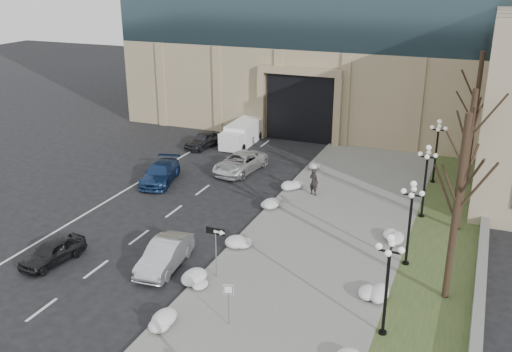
# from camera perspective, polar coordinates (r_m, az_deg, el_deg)

# --- Properties ---
(sidewalk) EXTENTS (9.00, 40.00, 0.12)m
(sidewalk) POSITION_cam_1_polar(r_m,az_deg,el_deg) (33.35, 6.89, -6.09)
(sidewalk) COLOR gray
(sidewalk) RESTS_ON ground
(curb) EXTENTS (0.30, 40.00, 0.14)m
(curb) POSITION_cam_1_polar(r_m,az_deg,el_deg) (34.64, -0.31, -4.86)
(curb) COLOR gray
(curb) RESTS_ON ground
(grass_strip) EXTENTS (4.00, 40.00, 0.10)m
(grass_strip) POSITION_cam_1_polar(r_m,az_deg,el_deg) (32.50, 18.08, -7.78)
(grass_strip) COLOR #374A25
(grass_strip) RESTS_ON ground
(stone_wall) EXTENTS (0.50, 30.00, 0.70)m
(stone_wall) POSITION_cam_1_polar(r_m,az_deg,el_deg) (34.16, 21.79, -6.29)
(stone_wall) COLOR gray
(stone_wall) RESTS_ON ground
(car_a) EXTENTS (2.06, 3.92, 1.27)m
(car_a) POSITION_cam_1_polar(r_m,az_deg,el_deg) (32.14, -19.67, -7.14)
(car_a) COLOR black
(car_a) RESTS_ON ground
(car_b) EXTENTS (2.00, 4.59, 1.47)m
(car_b) POSITION_cam_1_polar(r_m,az_deg,el_deg) (30.14, -9.12, -7.80)
(car_b) COLOR #ADB2B5
(car_b) RESTS_ON ground
(car_c) EXTENTS (3.10, 5.24, 1.42)m
(car_c) POSITION_cam_1_polar(r_m,az_deg,el_deg) (41.74, -9.56, 0.29)
(car_c) COLOR navy
(car_c) RESTS_ON ground
(car_d) EXTENTS (3.07, 5.48, 1.45)m
(car_d) POSITION_cam_1_polar(r_m,az_deg,el_deg) (43.29, -1.61, 1.33)
(car_d) COLOR silver
(car_d) RESTS_ON ground
(car_e) EXTENTS (2.37, 4.22, 1.35)m
(car_e) POSITION_cam_1_polar(r_m,az_deg,el_deg) (49.45, -5.24, 3.64)
(car_e) COLOR #2D2E32
(car_e) RESTS_ON ground
(pedestrian) EXTENTS (0.79, 0.65, 1.86)m
(pedestrian) POSITION_cam_1_polar(r_m,az_deg,el_deg) (38.75, 5.80, -0.59)
(pedestrian) COLOR black
(pedestrian) RESTS_ON sidewalk
(box_truck) EXTENTS (2.17, 5.85, 1.84)m
(box_truck) POSITION_cam_1_polar(r_m,az_deg,el_deg) (50.20, -1.41, 4.23)
(box_truck) COLOR white
(box_truck) RESTS_ON ground
(one_way_sign) EXTENTS (1.04, 0.28, 2.81)m
(one_way_sign) POSITION_cam_1_polar(r_m,az_deg,el_deg) (28.01, -3.76, -6.20)
(one_way_sign) COLOR slate
(one_way_sign) RESTS_ON ground
(keep_sign) EXTENTS (0.43, 0.19, 2.09)m
(keep_sign) POSITION_cam_1_polar(r_m,az_deg,el_deg) (24.91, -2.77, -11.91)
(keep_sign) COLOR slate
(keep_sign) RESTS_ON ground
(snow_clump_b) EXTENTS (1.10, 1.60, 0.36)m
(snow_clump_b) POSITION_cam_1_polar(r_m,az_deg,el_deg) (25.71, -8.94, -14.31)
(snow_clump_b) COLOR white
(snow_clump_b) RESTS_ON sidewalk
(snow_clump_c) EXTENTS (1.10, 1.60, 0.36)m
(snow_clump_c) POSITION_cam_1_polar(r_m,az_deg,el_deg) (28.68, -5.62, -10.18)
(snow_clump_c) COLOR white
(snow_clump_c) RESTS_ON sidewalk
(snow_clump_d) EXTENTS (1.10, 1.60, 0.36)m
(snow_clump_d) POSITION_cam_1_polar(r_m,az_deg,el_deg) (31.81, -1.38, -6.82)
(snow_clump_d) COLOR white
(snow_clump_d) RESTS_ON sidewalk
(snow_clump_e) EXTENTS (1.10, 1.60, 0.36)m
(snow_clump_e) POSITION_cam_1_polar(r_m,az_deg,el_deg) (36.49, 1.72, -3.12)
(snow_clump_e) COLOR white
(snow_clump_e) RESTS_ON sidewalk
(snow_clump_f) EXTENTS (1.10, 1.60, 0.36)m
(snow_clump_f) POSITION_cam_1_polar(r_m,az_deg,el_deg) (39.85, 3.71, -1.07)
(snow_clump_f) COLOR white
(snow_clump_f) RESTS_ON sidewalk
(snow_clump_g) EXTENTS (1.10, 1.60, 0.36)m
(snow_clump_g) POSITION_cam_1_polar(r_m,az_deg,el_deg) (44.01, 5.91, 0.96)
(snow_clump_g) COLOR white
(snow_clump_g) RESTS_ON sidewalk
(snow_clump_i) EXTENTS (1.10, 1.60, 0.36)m
(snow_clump_i) POSITION_cam_1_polar(r_m,az_deg,el_deg) (27.83, 11.69, -11.58)
(snow_clump_i) COLOR white
(snow_clump_i) RESTS_ON sidewalk
(snow_clump_j) EXTENTS (1.10, 1.60, 0.36)m
(snow_clump_j) POSITION_cam_1_polar(r_m,az_deg,el_deg) (33.47, 13.74, -5.99)
(snow_clump_j) COLOR white
(snow_clump_j) RESTS_ON sidewalk
(lamppost_a) EXTENTS (1.18, 1.18, 4.76)m
(lamppost_a) POSITION_cam_1_polar(r_m,az_deg,el_deg) (24.16, 13.06, -9.33)
(lamppost_a) COLOR black
(lamppost_a) RESTS_ON ground
(lamppost_b) EXTENTS (1.18, 1.18, 4.76)m
(lamppost_b) POSITION_cam_1_polar(r_m,az_deg,el_deg) (29.97, 15.22, -3.49)
(lamppost_b) COLOR black
(lamppost_b) RESTS_ON ground
(lamppost_c) EXTENTS (1.18, 1.18, 4.76)m
(lamppost_c) POSITION_cam_1_polar(r_m,az_deg,el_deg) (36.01, 16.65, 0.42)
(lamppost_c) COLOR black
(lamppost_c) RESTS_ON ground
(lamppost_d) EXTENTS (1.18, 1.18, 4.76)m
(lamppost_d) POSITION_cam_1_polar(r_m,az_deg,el_deg) (42.19, 17.66, 3.20)
(lamppost_d) COLOR black
(lamppost_d) RESTS_ON ground
(tree_near) EXTENTS (3.20, 3.20, 9.00)m
(tree_near) POSITION_cam_1_polar(r_m,az_deg,el_deg) (26.51, 19.71, -0.73)
(tree_near) COLOR black
(tree_near) RESTS_ON ground
(tree_mid) EXTENTS (3.20, 3.20, 8.50)m
(tree_mid) POSITION_cam_1_polar(r_m,az_deg,el_deg) (34.23, 20.51, 3.24)
(tree_mid) COLOR black
(tree_mid) RESTS_ON ground
(tree_far) EXTENTS (3.20, 3.20, 9.50)m
(tree_far) POSITION_cam_1_polar(r_m,az_deg,el_deg) (41.85, 21.18, 7.02)
(tree_far) COLOR black
(tree_far) RESTS_ON ground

